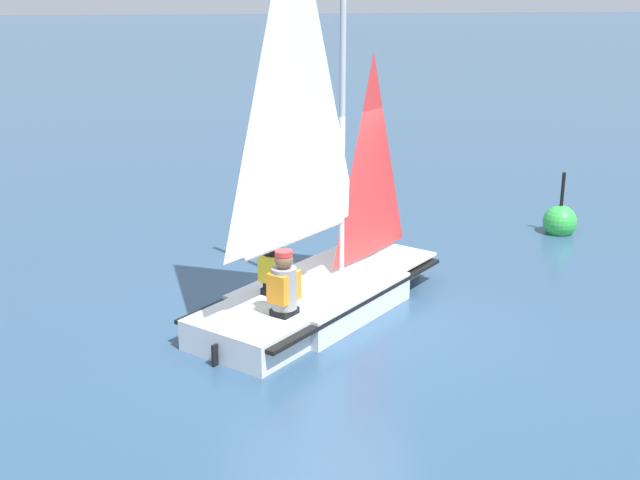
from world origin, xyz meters
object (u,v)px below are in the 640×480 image
object	(u,v)px
sailor_crew	(284,294)
buoy_marker	(560,221)
sailboat_main	(319,257)
sailor_helm	(274,274)

from	to	relation	value
sailor_crew	buoy_marker	world-z (taller)	sailor_crew
sailboat_main	sailor_crew	distance (m)	1.09
sailor_helm	sailboat_main	bearing A→B (deg)	-24.33
sailboat_main	sailor_helm	distance (m)	0.65
sailor_crew	buoy_marker	distance (m)	6.45
sailor_crew	buoy_marker	size ratio (longest dim) A/B	1.00
sailboat_main	sailor_helm	xyz separation A→B (m)	(-0.21, 0.61, -0.11)
sailor_helm	sailor_crew	size ratio (longest dim) A/B	1.00
sailboat_main	sailor_helm	world-z (taller)	sailboat_main
sailor_helm	buoy_marker	bearing A→B (deg)	-15.03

